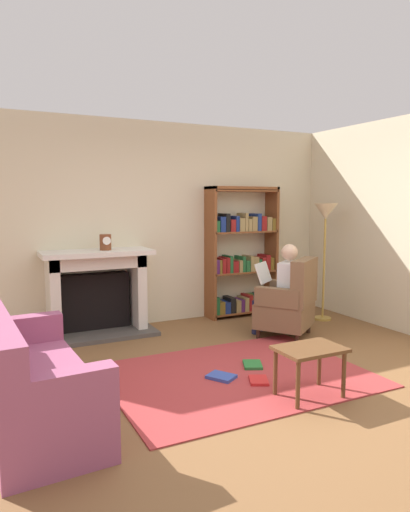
{
  "coord_description": "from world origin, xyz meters",
  "views": [
    {
      "loc": [
        -2.16,
        -3.37,
        1.66
      ],
      "look_at": [
        0.1,
        1.2,
        1.05
      ],
      "focal_mm": 32.52,
      "sensor_mm": 36.0,
      "label": 1
    }
  ],
  "objects_px": {
    "mantel_clock": "(105,242)",
    "sofa_floral": "(29,382)",
    "seated_reader": "(281,286)",
    "fireplace": "(96,289)",
    "armchair_reading": "(290,302)",
    "side_table": "(310,355)",
    "floor_lamp": "(325,222)",
    "bookshelf": "(242,255)"
  },
  "relations": [
    {
      "from": "mantel_clock",
      "to": "sofa_floral",
      "type": "bearing_deg",
      "value": -118.71
    },
    {
      "from": "seated_reader",
      "to": "sofa_floral",
      "type": "distance_m",
      "value": 3.22
    },
    {
      "from": "fireplace",
      "to": "armchair_reading",
      "type": "relative_size",
      "value": 1.4
    },
    {
      "from": "sofa_floral",
      "to": "side_table",
      "type": "distance_m",
      "value": 2.24
    },
    {
      "from": "fireplace",
      "to": "armchair_reading",
      "type": "xyz_separation_m",
      "value": [
        2.09,
        -1.16,
        -0.14
      ]
    },
    {
      "from": "fireplace",
      "to": "floor_lamp",
      "type": "bearing_deg",
      "value": -13.03
    },
    {
      "from": "seated_reader",
      "to": "sofa_floral",
      "type": "xyz_separation_m",
      "value": [
        -3.03,
        -1.07,
        -0.3
      ]
    },
    {
      "from": "armchair_reading",
      "to": "side_table",
      "type": "bearing_deg",
      "value": 22.27
    },
    {
      "from": "sofa_floral",
      "to": "side_table",
      "type": "height_order",
      "value": "sofa_floral"
    },
    {
      "from": "side_table",
      "to": "floor_lamp",
      "type": "relative_size",
      "value": 0.34
    },
    {
      "from": "sofa_floral",
      "to": "side_table",
      "type": "bearing_deg",
      "value": -107.47
    },
    {
      "from": "side_table",
      "to": "floor_lamp",
      "type": "distance_m",
      "value": 2.89
    },
    {
      "from": "mantel_clock",
      "to": "sofa_floral",
      "type": "height_order",
      "value": "mantel_clock"
    },
    {
      "from": "fireplace",
      "to": "side_table",
      "type": "distance_m",
      "value": 2.93
    },
    {
      "from": "seated_reader",
      "to": "sofa_floral",
      "type": "relative_size",
      "value": 0.66
    },
    {
      "from": "mantel_clock",
      "to": "seated_reader",
      "type": "relative_size",
      "value": 0.17
    },
    {
      "from": "fireplace",
      "to": "mantel_clock",
      "type": "height_order",
      "value": "mantel_clock"
    },
    {
      "from": "fireplace",
      "to": "mantel_clock",
      "type": "relative_size",
      "value": 7.08
    },
    {
      "from": "fireplace",
      "to": "bookshelf",
      "type": "xyz_separation_m",
      "value": [
        2.12,
        0.04,
        0.32
      ]
    },
    {
      "from": "fireplace",
      "to": "seated_reader",
      "type": "xyz_separation_m",
      "value": [
        2.02,
        -1.06,
        0.06
      ]
    },
    {
      "from": "armchair_reading",
      "to": "sofa_floral",
      "type": "relative_size",
      "value": 0.56
    },
    {
      "from": "seated_reader",
      "to": "sofa_floral",
      "type": "bearing_deg",
      "value": -16.96
    },
    {
      "from": "seated_reader",
      "to": "side_table",
      "type": "relative_size",
      "value": 2.04
    },
    {
      "from": "side_table",
      "to": "floor_lamp",
      "type": "height_order",
      "value": "floor_lamp"
    },
    {
      "from": "bookshelf",
      "to": "side_table",
      "type": "relative_size",
      "value": 3.32
    },
    {
      "from": "fireplace",
      "to": "mantel_clock",
      "type": "bearing_deg",
      "value": -43.98
    },
    {
      "from": "seated_reader",
      "to": "sofa_floral",
      "type": "height_order",
      "value": "seated_reader"
    },
    {
      "from": "bookshelf",
      "to": "armchair_reading",
      "type": "distance_m",
      "value": 1.28
    },
    {
      "from": "side_table",
      "to": "floor_lamp",
      "type": "bearing_deg",
      "value": 47.12
    },
    {
      "from": "floor_lamp",
      "to": "armchair_reading",
      "type": "bearing_deg",
      "value": -153.32
    },
    {
      "from": "mantel_clock",
      "to": "seated_reader",
      "type": "height_order",
      "value": "mantel_clock"
    },
    {
      "from": "fireplace",
      "to": "sofa_floral",
      "type": "bearing_deg",
      "value": -115.34
    },
    {
      "from": "mantel_clock",
      "to": "floor_lamp",
      "type": "distance_m",
      "value": 2.97
    },
    {
      "from": "side_table",
      "to": "floor_lamp",
      "type": "xyz_separation_m",
      "value": [
        1.85,
        1.99,
        1.01
      ]
    },
    {
      "from": "fireplace",
      "to": "bookshelf",
      "type": "height_order",
      "value": "bookshelf"
    },
    {
      "from": "mantel_clock",
      "to": "floor_lamp",
      "type": "xyz_separation_m",
      "value": [
        2.9,
        -0.6,
        0.22
      ]
    },
    {
      "from": "mantel_clock",
      "to": "armchair_reading",
      "type": "xyz_separation_m",
      "value": [
        1.98,
        -1.06,
        -0.73
      ]
    },
    {
      "from": "mantel_clock",
      "to": "bookshelf",
      "type": "bearing_deg",
      "value": 3.86
    },
    {
      "from": "seated_reader",
      "to": "side_table",
      "type": "height_order",
      "value": "seated_reader"
    },
    {
      "from": "seated_reader",
      "to": "side_table",
      "type": "distance_m",
      "value": 1.85
    },
    {
      "from": "bookshelf",
      "to": "seated_reader",
      "type": "bearing_deg",
      "value": -95.14
    },
    {
      "from": "mantel_clock",
      "to": "floor_lamp",
      "type": "bearing_deg",
      "value": -11.6
    }
  ]
}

